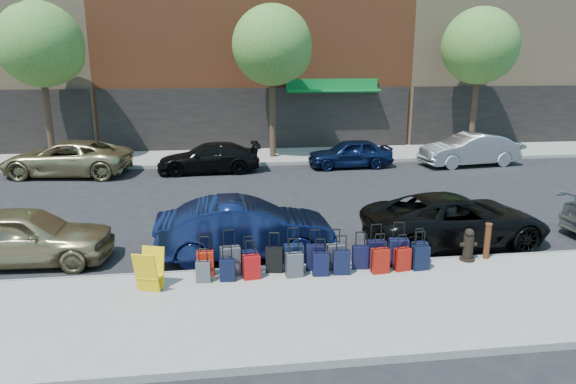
{
  "coord_description": "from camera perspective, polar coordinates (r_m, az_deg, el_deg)",
  "views": [
    {
      "loc": [
        -2.1,
        -15.74,
        4.94
      ],
      "look_at": [
        -0.2,
        -1.5,
        1.17
      ],
      "focal_mm": 32.0,
      "sensor_mm": 36.0,
      "label": 1
    }
  ],
  "objects": [
    {
      "name": "car_far_2",
      "position": [
        23.95,
        6.91,
        4.29
      ],
      "size": [
        3.94,
        1.72,
        1.32
      ],
      "primitive_type": "imported",
      "rotation": [
        0.0,
        0.0,
        -1.53
      ],
      "color": "#0C1637",
      "rests_on": "ground"
    },
    {
      "name": "curb_far",
      "position": [
        24.31,
        -2.49,
        3.13
      ],
      "size": [
        60.0,
        0.08,
        0.15
      ],
      "primitive_type": "cube",
      "color": "gray",
      "rests_on": "ground"
    },
    {
      "name": "suitcase_back_1",
      "position": [
        11.54,
        -6.75,
        -8.58
      ],
      "size": [
        0.35,
        0.22,
        0.81
      ],
      "rotation": [
        0.0,
        0.0,
        -0.08
      ],
      "color": "black",
      "rests_on": "sidewalk_near"
    },
    {
      "name": "sidewalk_near",
      "position": [
        10.66,
        4.75,
        -12.54
      ],
      "size": [
        60.0,
        4.0,
        0.15
      ],
      "primitive_type": "cube",
      "color": "gray",
      "rests_on": "ground"
    },
    {
      "name": "tree_center",
      "position": [
        25.4,
        -1.45,
        15.75
      ],
      "size": [
        3.8,
        3.8,
        7.27
      ],
      "color": "black",
      "rests_on": "sidewalk_far"
    },
    {
      "name": "suitcase_back_10",
      "position": [
        12.41,
        14.49,
        -7.08
      ],
      "size": [
        0.4,
        0.26,
        0.92
      ],
      "rotation": [
        0.0,
        0.0,
        0.1
      ],
      "color": "black",
      "rests_on": "sidewalk_near"
    },
    {
      "name": "car_near_1",
      "position": [
        13.11,
        -4.77,
        -4.05
      ],
      "size": [
        4.55,
        1.72,
        1.48
      ],
      "primitive_type": "imported",
      "rotation": [
        0.0,
        0.0,
        1.6
      ],
      "color": "#0E183D",
      "rests_on": "ground"
    },
    {
      "name": "bollard",
      "position": [
        13.51,
        21.28,
        -5.04
      ],
      "size": [
        0.17,
        0.17,
        0.9
      ],
      "color": "#38190C",
      "rests_on": "sidewalk_near"
    },
    {
      "name": "suitcase_front_2",
      "position": [
        11.86,
        -4.31,
        -7.74
      ],
      "size": [
        0.39,
        0.26,
        0.88
      ],
      "rotation": [
        0.0,
        0.0,
        0.16
      ],
      "color": "black",
      "rests_on": "sidewalk_near"
    },
    {
      "name": "suitcase_back_4",
      "position": [
        11.66,
        0.69,
        -8.09
      ],
      "size": [
        0.39,
        0.25,
        0.89
      ],
      "rotation": [
        0.0,
        0.0,
        0.09
      ],
      "color": "#3D3D42",
      "rests_on": "sidewalk_near"
    },
    {
      "name": "fire_hydrant",
      "position": [
        13.26,
        19.39,
        -5.65
      ],
      "size": [
        0.4,
        0.36,
        0.81
      ],
      "rotation": [
        0.0,
        0.0,
        -0.01
      ],
      "color": "black",
      "rests_on": "sidewalk_near"
    },
    {
      "name": "suitcase_front_5",
      "position": [
        12.02,
        3.01,
        -7.27
      ],
      "size": [
        0.43,
        0.27,
        0.96
      ],
      "rotation": [
        0.0,
        0.0,
        -0.14
      ],
      "color": "black",
      "rests_on": "sidewalk_near"
    },
    {
      "name": "car_near_2",
      "position": [
        14.65,
        18.13,
        -2.93
      ],
      "size": [
        5.13,
        2.64,
        1.38
      ],
      "primitive_type": "imported",
      "rotation": [
        0.0,
        0.0,
        1.64
      ],
      "color": "black",
      "rests_on": "ground"
    },
    {
      "name": "suitcase_back_9",
      "position": [
        12.28,
        12.59,
        -7.31
      ],
      "size": [
        0.39,
        0.27,
        0.86
      ],
      "rotation": [
        0.0,
        0.0,
        0.17
      ],
      "color": "maroon",
      "rests_on": "sidewalk_near"
    },
    {
      "name": "car_far_1",
      "position": [
        23.02,
        -8.8,
        3.78
      ],
      "size": [
        4.56,
        2.0,
        1.3
      ],
      "primitive_type": "imported",
      "rotation": [
        0.0,
        0.0,
        -1.53
      ],
      "color": "black",
      "rests_on": "ground"
    },
    {
      "name": "suitcase_back_0",
      "position": [
        11.56,
        -9.39,
        -8.72
      ],
      "size": [
        0.33,
        0.21,
        0.76
      ],
      "rotation": [
        0.0,
        0.0,
        -0.09
      ],
      "color": "#424248",
      "rests_on": "sidewalk_near"
    },
    {
      "name": "ground",
      "position": [
        16.64,
        0.0,
        -2.59
      ],
      "size": [
        120.0,
        120.0,
        0.0
      ],
      "primitive_type": "plane",
      "color": "black",
      "rests_on": "ground"
    },
    {
      "name": "curb_near",
      "position": [
        12.45,
        2.76,
        -8.34
      ],
      "size": [
        60.0,
        0.08,
        0.15
      ],
      "primitive_type": "cube",
      "color": "gray",
      "rests_on": "ground"
    },
    {
      "name": "car_far_0",
      "position": [
        24.08,
        -23.4,
        3.45
      ],
      "size": [
        5.68,
        3.2,
        1.5
      ],
      "primitive_type": "imported",
      "rotation": [
        0.0,
        0.0,
        -1.71
      ],
      "color": "#9C8C5F",
      "rests_on": "ground"
    },
    {
      "name": "suitcase_back_5",
      "position": [
        11.74,
        3.63,
        -8.0
      ],
      "size": [
        0.38,
        0.24,
        0.86
      ],
      "rotation": [
        0.0,
        0.0,
        -0.09
      ],
      "color": "black",
      "rests_on": "sidewalk_near"
    },
    {
      "name": "car_far_3",
      "position": [
        25.67,
        19.48,
        4.47
      ],
      "size": [
        4.78,
        2.17,
        1.52
      ],
      "primitive_type": "imported",
      "rotation": [
        0.0,
        0.0,
        -1.45
      ],
      "color": "#B8BBBF",
      "rests_on": "ground"
    },
    {
      "name": "suitcase_front_1",
      "position": [
        11.79,
        -6.42,
        -7.63
      ],
      "size": [
        0.47,
        0.31,
        1.07
      ],
      "rotation": [
        0.0,
        0.0,
        0.16
      ],
      "color": "#3B3B40",
      "rests_on": "sidewalk_near"
    },
    {
      "name": "car_near_0",
      "position": [
        14.17,
        -27.26,
        -4.36
      ],
      "size": [
        4.28,
        1.9,
        1.43
      ],
      "primitive_type": "imported",
      "rotation": [
        0.0,
        0.0,
        1.52
      ],
      "color": "#93835A",
      "rests_on": "ground"
    },
    {
      "name": "suitcase_back_8",
      "position": [
        12.03,
        10.19,
        -7.52
      ],
      "size": [
        0.41,
        0.25,
        0.93
      ],
      "rotation": [
        0.0,
        0.0,
        0.08
      ],
      "color": "maroon",
      "rests_on": "sidewalk_near"
    },
    {
      "name": "suitcase_front_7",
      "position": [
        12.21,
        8.02,
        -7.16
      ],
      "size": [
        0.39,
        0.24,
        0.89
      ],
      "rotation": [
        0.0,
        0.0,
        -0.12
      ],
      "color": "black",
      "rests_on": "sidewalk_near"
    },
    {
      "name": "suitcase_front_3",
      "position": [
        11.9,
        -1.54,
        -7.53
      ],
      "size": [
        0.42,
        0.27,
        0.94
      ],
      "rotation": [
        0.0,
        0.0,
        -0.16
      ],
      "color": "black",
      "rests_on": "sidewalk_near"
    },
    {
      "name": "suitcase_front_4",
      "position": [
        11.89,
        0.63,
        -7.36
      ],
      "size": [
        0.44,
        0.25,
        1.05
      ],
      "rotation": [
        0.0,
        0.0,
        0.03
      ],
      "color": "black",
      "rests_on": "sidewalk_near"
    },
    {
      "name": "suitcase_back_2",
      "position": [
        11.58,
        -4.08,
        -8.3
      ],
      "size": [
        0.4,
        0.27,
        0.89
      ],
      "rotation": [
        0.0,
        0.0,
        0.14
      ],
      "color": "#A20A0C",
      "rests_on": "sidewalk_near"
    },
    {
      "name": "tree_left",
      "position": [
        26.41,
        -25.53,
        14.34
      ],
      "size": [
        3.8,
        3.8,
        7.27
      ],
      "color": "black",
      "rests_on": "sidewalk_far"
    },
    {
      "name": "suitcase_front_0",
      "position": [
        11.86,
        -9.17,
        -7.83
      ],
      "size": [
        0.38,
        0.21,
        0.91
      ],
      "rotation": [
        0.0,
        0.0,
        -0.0
      ],
      "color": "#B41F0B",
      "rests_on": "sidewalk_near"
    },
    {
      "name": "display_rack",
      "position": [
        11.33,
        -15.14,
        -8.43
      ],
      "size": [
        0.65,
        0.68,
        0.89
      ],
      "rotation": [
        0.0,
        0.0,
        -0.32
      ],
      "color": "yellow",
      "rests_on": "sidewalk_near"
    },
    {
      "name": "tree_right",
      "position": [
        28.51,
        20.79,
        14.72
      ],
      "size": [
        3.8,
        3.8,
        7.27
      ],
      "color": "black",
      "rests_on": "sidewalk_far"
    },
    {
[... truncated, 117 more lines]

